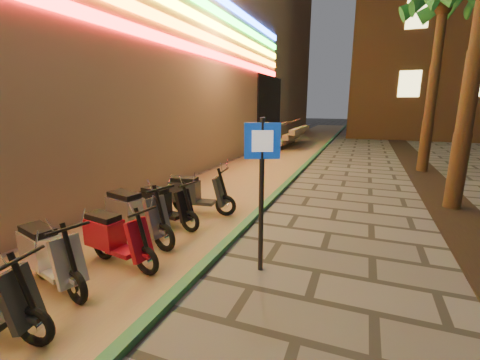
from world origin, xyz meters
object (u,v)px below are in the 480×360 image
at_px(pedestrian_sign, 262,175).
at_px(scooter_8, 164,205).
at_px(scooter_9, 195,193).
at_px(scooter_7, 134,215).
at_px(scooter_6, 114,237).
at_px(scooter_5, 48,255).

xyz_separation_m(pedestrian_sign, scooter_8, (-2.55, 1.09, -1.10)).
bearing_deg(scooter_9, scooter_7, -106.33).
bearing_deg(scooter_6, scooter_9, 99.32).
bearing_deg(pedestrian_sign, scooter_5, -172.76).
relative_size(pedestrian_sign, scooter_8, 1.58).
relative_size(scooter_8, scooter_9, 0.93).
bearing_deg(pedestrian_sign, scooter_8, 134.67).
bearing_deg(scooter_9, scooter_6, -96.98).
height_order(scooter_5, scooter_6, scooter_5).
distance_m(scooter_5, scooter_8, 2.64).
height_order(scooter_5, scooter_8, scooter_5).
bearing_deg(scooter_8, scooter_5, -84.21).
xyz_separation_m(scooter_5, scooter_6, (0.41, 0.87, -0.01)).
height_order(scooter_7, scooter_9, scooter_7).
distance_m(pedestrian_sign, scooter_8, 2.99).
xyz_separation_m(scooter_5, scooter_9, (0.40, 3.60, 0.02)).
bearing_deg(scooter_9, scooter_5, -103.60).
bearing_deg(scooter_6, scooter_7, 118.28).
xyz_separation_m(pedestrian_sign, scooter_5, (-2.73, -1.54, -1.08)).
distance_m(scooter_6, scooter_8, 1.78).
relative_size(scooter_5, scooter_6, 1.02).
bearing_deg(scooter_5, scooter_9, 98.97).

